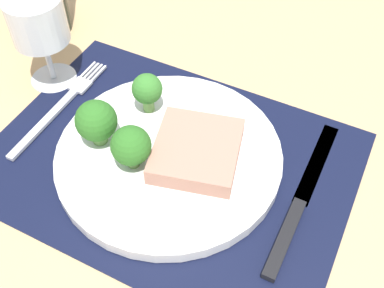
# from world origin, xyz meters

# --- Properties ---
(ground_plane) EXTENTS (1.40, 1.10, 0.03)m
(ground_plane) POSITION_xyz_m (0.00, 0.00, -0.01)
(ground_plane) COLOR tan
(placemat) EXTENTS (0.42, 0.31, 0.00)m
(placemat) POSITION_xyz_m (0.00, 0.00, 0.00)
(placemat) COLOR black
(placemat) RESTS_ON ground_plane
(plate) EXTENTS (0.26, 0.26, 0.02)m
(plate) POSITION_xyz_m (0.00, 0.00, 0.01)
(plate) COLOR white
(plate) RESTS_ON placemat
(steak) EXTENTS (0.12, 0.12, 0.02)m
(steak) POSITION_xyz_m (0.03, 0.01, 0.03)
(steak) COLOR tan
(steak) RESTS_ON plate
(broccoli_near_steak) EXTENTS (0.05, 0.05, 0.06)m
(broccoli_near_steak) POSITION_xyz_m (-0.03, -0.03, 0.05)
(broccoli_near_steak) COLOR #5B8942
(broccoli_near_steak) RESTS_ON plate
(broccoli_center) EXTENTS (0.05, 0.05, 0.06)m
(broccoli_center) POSITION_xyz_m (-0.08, -0.02, 0.05)
(broccoli_center) COLOR #5B8942
(broccoli_center) RESTS_ON plate
(broccoli_back_left) EXTENTS (0.04, 0.04, 0.05)m
(broccoli_back_left) POSITION_xyz_m (-0.06, 0.05, 0.05)
(broccoli_back_left) COLOR #6B994C
(broccoli_back_left) RESTS_ON plate
(fork) EXTENTS (0.02, 0.19, 0.01)m
(fork) POSITION_xyz_m (-0.17, 0.01, 0.01)
(fork) COLOR silver
(fork) RESTS_ON placemat
(knife) EXTENTS (0.02, 0.23, 0.01)m
(knife) POSITION_xyz_m (0.16, 0.01, 0.01)
(knife) COLOR black
(knife) RESTS_ON placemat
(wine_glass) EXTENTS (0.07, 0.07, 0.13)m
(wine_glass) POSITION_xyz_m (-0.21, 0.06, 0.09)
(wine_glass) COLOR silver
(wine_glass) RESTS_ON ground_plane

